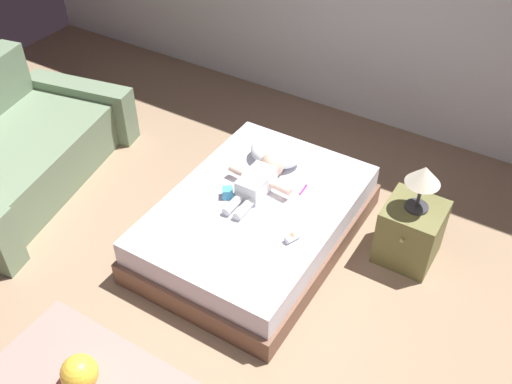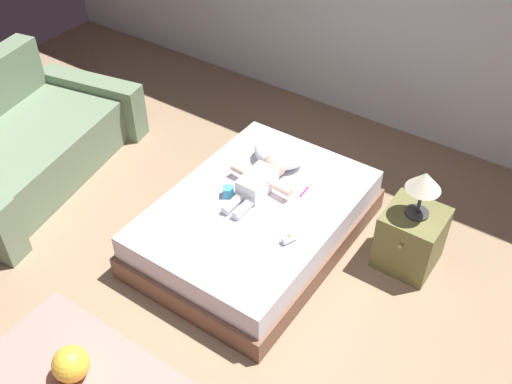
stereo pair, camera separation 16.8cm
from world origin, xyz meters
name	(u,v)px [view 1 (the left image)]	position (x,y,z in m)	size (l,w,h in m)	color
ground_plane	(195,353)	(0.00, 0.00, 0.00)	(8.00, 8.00, 0.00)	#95785D
bed	(256,222)	(-0.19, 1.02, 0.18)	(1.22, 1.71, 0.37)	brown
pillow	(276,153)	(-0.31, 1.51, 0.45)	(0.40, 0.32, 0.16)	white
baby	(261,178)	(-0.25, 1.19, 0.44)	(0.51, 0.65, 0.18)	white
toothbrush	(304,189)	(0.03, 1.33, 0.38)	(0.02, 0.13, 0.02)	#B02CAC
couch	(11,153)	(-2.22, 0.60, 0.28)	(1.38, 1.97, 0.85)	slate
nightstand	(410,232)	(0.81, 1.46, 0.23)	(0.39, 0.42, 0.46)	olive
lamp	(424,178)	(0.81, 1.46, 0.72)	(0.23, 0.23, 0.35)	#333338
toy_ball	(79,373)	(-0.44, -0.51, 0.12)	(0.22, 0.22, 0.22)	yellow
toy_block	(228,193)	(-0.39, 0.98, 0.40)	(0.10, 0.10, 0.07)	#44A8D8
baby_bottle	(292,237)	(0.20, 0.84, 0.40)	(0.09, 0.11, 0.07)	white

